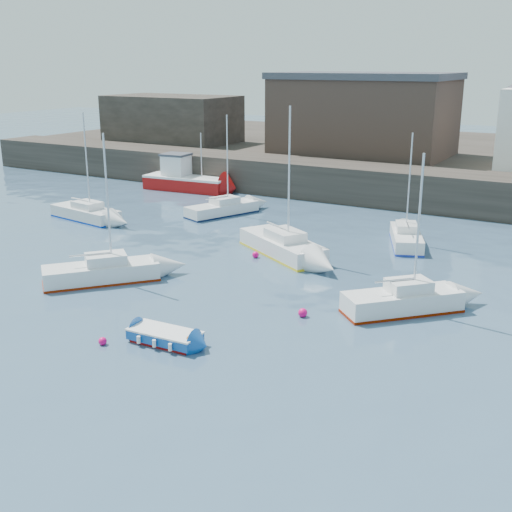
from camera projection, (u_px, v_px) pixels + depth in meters
The scene contains 16 objects.
water at pixel (99, 373), 24.35m from camera, with size 220.00×220.00×0.00m, color #2D4760.
quay_wall at pixel (395, 186), 52.94m from camera, with size 90.00×5.00×3.00m, color #28231E.
land_strip at pixel (449, 160), 67.91m from camera, with size 90.00×32.00×2.80m, color #28231E.
warehouse at pixel (364, 114), 60.96m from camera, with size 16.40×10.40×7.60m.
bldg_west at pixel (172, 119), 71.01m from camera, with size 14.00×8.00×5.00m.
blue_dinghy at pixel (165, 336), 26.82m from camera, with size 3.18×1.74×0.60m.
fishing_boat at pixel (185, 179), 59.11m from camera, with size 8.19×3.65×5.28m.
sailboat_a at pixel (102, 272), 34.32m from camera, with size 5.40×5.88×7.88m.
sailboat_b at pixel (282, 245), 39.18m from camera, with size 7.12×5.48×8.96m.
sailboat_c at pixel (403, 301), 30.14m from camera, with size 5.25×5.34×7.47m.
sailboat_e at pixel (86, 213), 47.90m from camera, with size 6.37×2.89×7.90m.
sailboat_f at pixel (406, 237), 41.29m from camera, with size 3.68×5.73×7.11m.
sailboat_h at pixel (222, 209), 49.44m from camera, with size 3.89×6.15×7.56m.
buoy_near at pixel (103, 345), 26.79m from camera, with size 0.35×0.35×0.35m, color #E90865.
buoy_mid at pixel (303, 317), 29.74m from camera, with size 0.43×0.43×0.43m, color #E90865.
buoy_far at pixel (256, 258), 38.72m from camera, with size 0.41×0.41×0.41m, color #E90865.
Camera 1 is at (16.16, -16.09, 11.32)m, focal length 45.00 mm.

